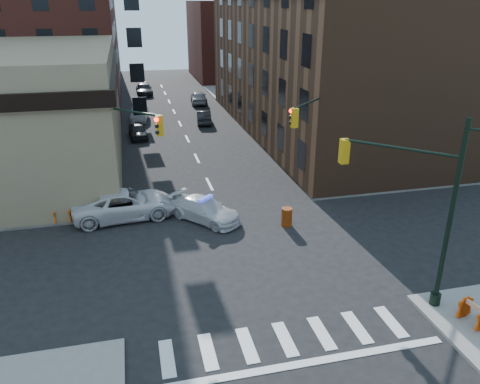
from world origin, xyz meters
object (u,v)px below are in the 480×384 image
barricade_se_a (474,314)px  barricade_nw_a (63,215)px  police_car (205,210)px  parked_car_wnear (138,131)px  parked_car_enear (204,117)px  pedestrian_b (16,195)px  barrel_bank (130,206)px  pickup (125,204)px  pedestrian_a (58,205)px  parked_car_wfar (140,114)px  barrel_road (287,217)px

barricade_se_a → barricade_nw_a: barricade_se_a is taller
police_car → parked_car_wnear: size_ratio=1.15×
parked_car_enear → pedestrian_b: 24.47m
barrel_bank → police_car: bearing=-22.6°
police_car → parked_car_wnear: bearing=59.1°
parked_car_wnear → barricade_se_a: parked_car_wnear is taller
police_car → pickup: pickup is taller
police_car → pedestrian_a: bearing=126.5°
pickup → barrel_bank: bearing=-52.9°
parked_car_enear → pedestrian_b: bearing=59.8°
parked_car_wfar → parked_car_enear: parked_car_wfar is taller
pickup → parked_car_wfar: bearing=-9.9°
barricade_se_a → parked_car_wfar: bearing=6.5°
parked_car_wnear → barrel_road: 22.28m
parked_car_wfar → barricade_se_a: size_ratio=3.74×
parked_car_wfar → barrel_road: parked_car_wfar is taller
parked_car_wnear → barricade_se_a: size_ratio=3.35×
pickup → barrel_road: size_ratio=5.58×
pickup → parked_car_wfar: size_ratio=1.36×
parked_car_wfar → parked_car_wnear: bearing=-86.2°
pickup → barricade_se_a: size_ratio=5.10×
pedestrian_b → barrel_road: bearing=-55.0°
pickup → parked_car_wfar: pickup is taller
barricade_nw_a → parked_car_wnear: bearing=80.1°
parked_car_wfar → barrel_road: 28.68m
police_car → barricade_se_a: size_ratio=3.86×
parked_car_wfar → pedestrian_a: pedestrian_a is taller
police_car → pickup: bearing=121.4°
police_car → parked_car_wfar: 26.08m
parked_car_wfar → parked_car_enear: 7.03m
pedestrian_b → barrel_road: pedestrian_b is taller
pickup → barrel_road: (8.99, -3.31, -0.30)m
parked_car_enear → pedestrian_a: bearing=67.3°
parked_car_wfar → barrel_road: size_ratio=4.09×
parked_car_enear → barrel_road: bearing=98.3°
barricade_se_a → barricade_nw_a: bearing=40.8°
pedestrian_a → barricade_nw_a: bearing=-39.1°
police_car → barrel_bank: bearing=116.9°
barricade_se_a → parked_car_enear: bearing=-2.4°
barrel_road → pickup: bearing=159.8°
parked_car_enear → barrel_road: parked_car_enear is taller
pedestrian_b → barricade_se_a: pedestrian_b is taller
parked_car_wfar → pedestrian_b: 23.61m
barrel_road → barrel_bank: bearing=157.5°
parked_car_wfar → barricade_se_a: bearing=-65.8°
parked_car_wfar → barrel_road: bearing=-68.1°
police_car → parked_car_enear: (3.75, 23.33, 0.01)m
parked_car_enear → barricade_nw_a: size_ratio=3.67×
barrel_road → barrel_bank: size_ratio=0.95×
barrel_road → parked_car_enear: bearing=91.6°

